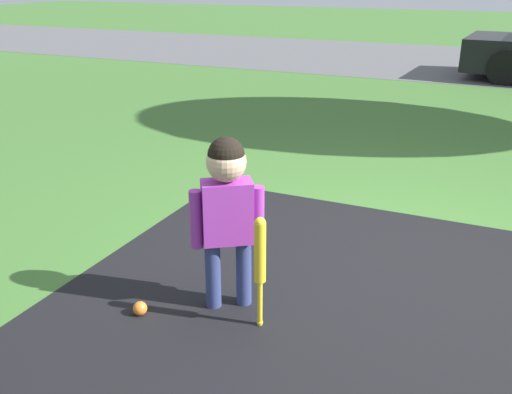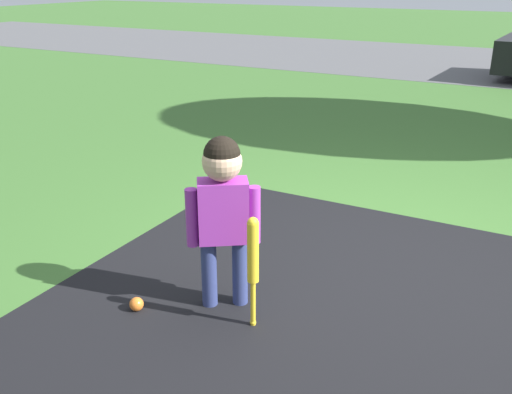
# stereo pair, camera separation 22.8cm
# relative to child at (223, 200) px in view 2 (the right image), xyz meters

# --- Properties ---
(ground_plane) EXTENTS (60.00, 60.00, 0.00)m
(ground_plane) POSITION_rel_child_xyz_m (0.84, 0.89, -0.69)
(ground_plane) COLOR #3D6B2D
(child) EXTENTS (0.37, 0.30, 1.07)m
(child) POSITION_rel_child_xyz_m (0.00, 0.00, 0.00)
(child) COLOR navy
(child) RESTS_ON ground
(baseball_bat) EXTENTS (0.07, 0.07, 0.69)m
(baseball_bat) POSITION_rel_child_xyz_m (0.26, -0.12, -0.25)
(baseball_bat) COLOR yellow
(baseball_bat) RESTS_ON ground
(sports_ball) EXTENTS (0.09, 0.09, 0.09)m
(sports_ball) POSITION_rel_child_xyz_m (-0.43, -0.32, -0.65)
(sports_ball) COLOR orange
(sports_ball) RESTS_ON ground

